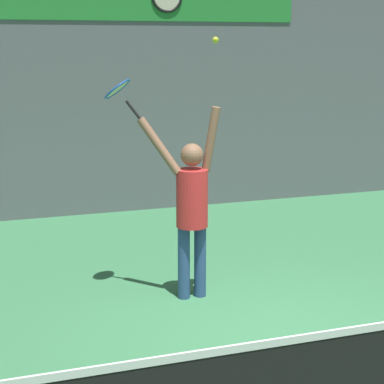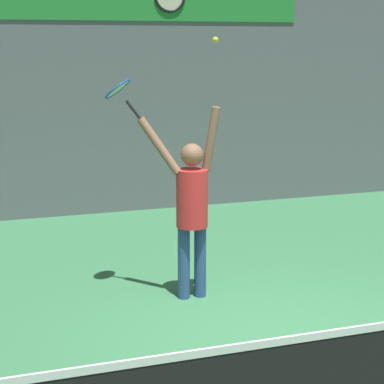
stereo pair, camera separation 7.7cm
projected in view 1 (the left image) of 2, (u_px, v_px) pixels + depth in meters
name	position (u px, v px, depth m)	size (l,w,h in m)	color
ground_plane	(302.00, 349.00, 6.27)	(18.00, 18.00, 0.00)	#387A4C
back_wall	(136.00, 56.00, 11.00)	(18.00, 0.10, 5.00)	slate
tennis_player	(191.00, 203.00, 7.35)	(0.84, 0.49, 2.07)	#2D4C7F
tennis_racket	(119.00, 91.00, 7.23)	(0.43, 0.42, 0.43)	black
tennis_ball	(216.00, 40.00, 6.93)	(0.07, 0.07, 0.07)	#CCDB2D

